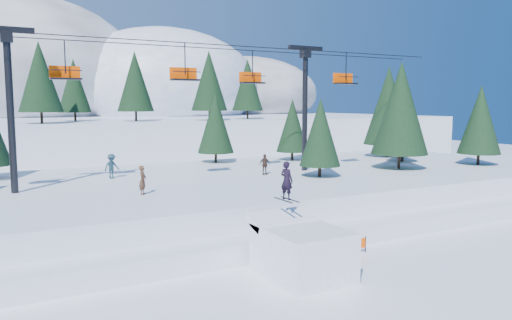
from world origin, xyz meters
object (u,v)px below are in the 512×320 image
jump_kicker (301,249)px  banner_near (344,246)px  chairlift (165,86)px  banner_far (385,227)px

jump_kicker → banner_near: (3.77, 1.46, -0.74)m
jump_kicker → chairlift: 17.54m
banner_near → jump_kicker: bearing=-158.8°
jump_kicker → banner_near: jump_kicker is taller
chairlift → banner_far: (9.91, -12.01, -8.78)m
chairlift → banner_far: 17.88m
jump_kicker → banner_far: (8.62, 3.53, -0.74)m
banner_near → chairlift: bearing=109.8°
chairlift → banner_near: bearing=-70.2°
chairlift → jump_kicker: bearing=-85.3°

